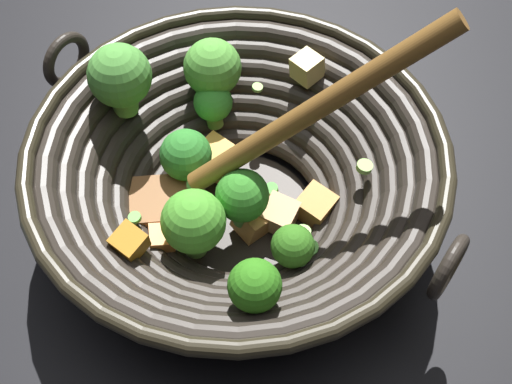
% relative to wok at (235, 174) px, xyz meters
% --- Properties ---
extents(ground_plane, '(4.00, 4.00, 0.00)m').
position_rel_wok_xyz_m(ground_plane, '(0.00, 0.00, -0.07)').
color(ground_plane, black).
extents(wok, '(0.38, 0.35, 0.23)m').
position_rel_wok_xyz_m(wok, '(0.00, 0.00, 0.00)').
color(wok, black).
rests_on(wok, ground).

